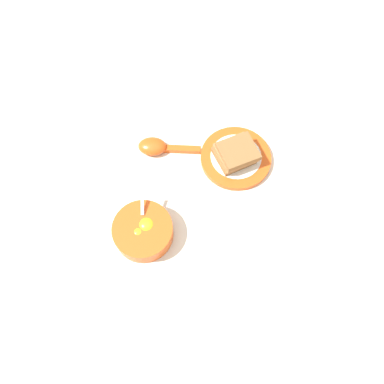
% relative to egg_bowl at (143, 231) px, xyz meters
% --- Properties ---
extents(ground_plane, '(3.00, 3.00, 0.00)m').
position_rel_egg_bowl_xyz_m(ground_plane, '(0.10, -0.08, -0.02)').
color(ground_plane, silver).
extents(egg_bowl, '(0.14, 0.13, 0.07)m').
position_rel_egg_bowl_xyz_m(egg_bowl, '(0.00, 0.00, 0.00)').
color(egg_bowl, '#DB5119').
rests_on(egg_bowl, ground_plane).
extents(toast_plate, '(0.17, 0.17, 0.02)m').
position_rel_egg_bowl_xyz_m(toast_plate, '(0.26, -0.13, -0.02)').
color(toast_plate, '#DB5119').
rests_on(toast_plate, ground_plane).
extents(toast_sandwich, '(0.12, 0.12, 0.04)m').
position_rel_egg_bowl_xyz_m(toast_sandwich, '(0.26, -0.13, 0.01)').
color(toast_sandwich, brown).
rests_on(toast_sandwich, toast_plate).
extents(soup_spoon, '(0.08, 0.16, 0.03)m').
position_rel_egg_bowl_xyz_m(soup_spoon, '(0.22, 0.06, -0.01)').
color(soup_spoon, '#DB5119').
rests_on(soup_spoon, ground_plane).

